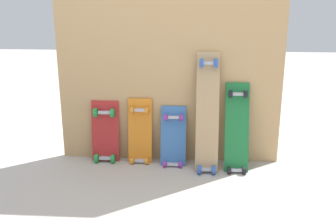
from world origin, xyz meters
The scene contains 7 objects.
ground_plane centered at (0.00, 0.00, 0.00)m, with size 12.00×12.00×0.00m, color #B2AAA0.
plywood_wall_panel centered at (0.00, 0.07, 0.88)m, with size 1.78×0.04×1.77m, color tan.
skateboard_red centered at (-0.52, 0.00, 0.22)m, with size 0.22×0.14×0.56m.
skateboard_orange centered at (-0.23, -0.01, 0.23)m, with size 0.19×0.14×0.60m.
skateboard_blue centered at (0.04, -0.03, 0.20)m, with size 0.20×0.19×0.54m.
skateboard_natural centered at (0.31, -0.09, 0.42)m, with size 0.18×0.30×0.97m.
skateboard_green centered at (0.54, -0.08, 0.30)m, with size 0.19×0.28×0.74m.
Camera 1 is at (0.20, -3.13, 1.39)m, focal length 44.14 mm.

